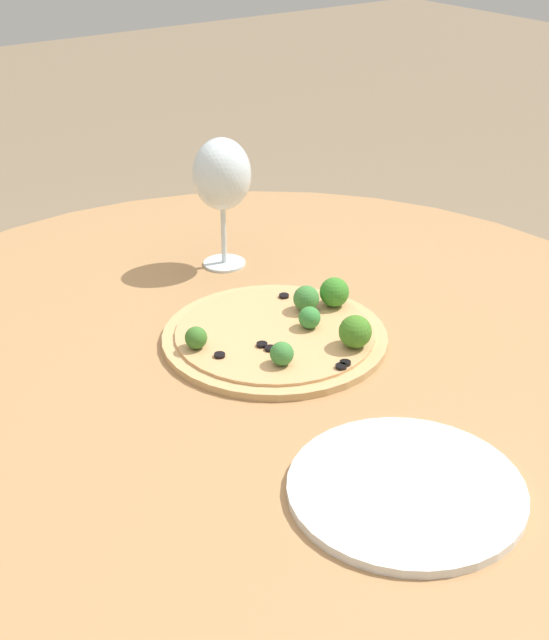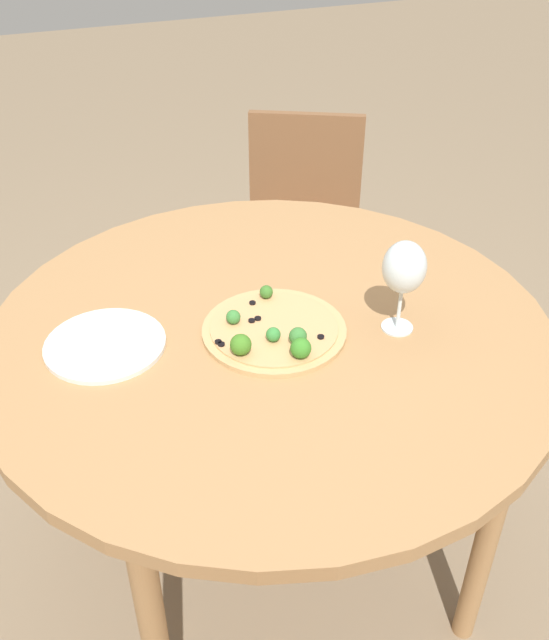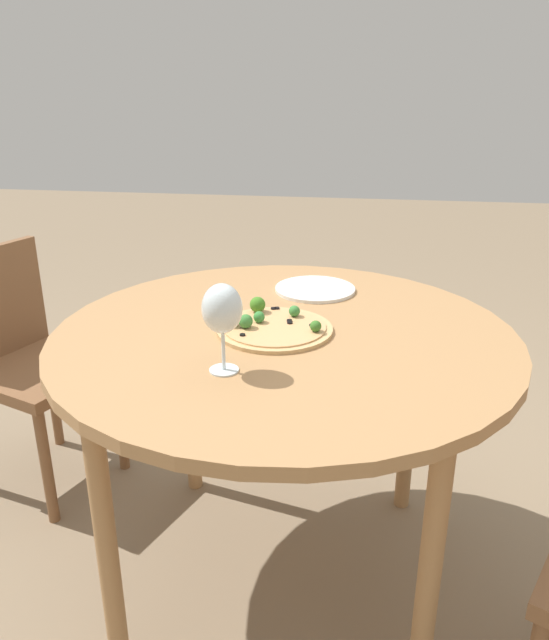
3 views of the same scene
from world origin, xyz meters
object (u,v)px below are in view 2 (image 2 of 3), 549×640
wine_glass (404,269)px  plate_near (105,344)px  chair (302,233)px  pizza (274,330)px

wine_glass → plate_near: bearing=-15.0°
wine_glass → plate_near: size_ratio=0.84×
chair → wine_glass: (0.19, 0.95, 0.44)m
chair → pizza: size_ratio=2.85×
pizza → plate_near: (0.32, -0.08, -0.01)m
wine_glass → pizza: bearing=-15.6°
pizza → chair: bearing=-116.5°
pizza → wine_glass: wine_glass is taller
chair → plate_near: 1.14m
chair → plate_near: bearing=-106.6°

